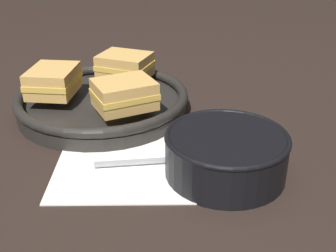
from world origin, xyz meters
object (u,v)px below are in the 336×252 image
sandwich_near_right (125,66)px  sandwich_far_left (53,81)px  soup_bowl (226,152)px  spoon (169,160)px  skillet (103,102)px  sandwich_near_left (124,94)px

sandwich_near_right → sandwich_far_left: bearing=-142.4°
soup_bowl → spoon: 0.09m
skillet → sandwich_near_right: (0.03, 0.08, 0.04)m
skillet → soup_bowl: bearing=-43.4°
soup_bowl → sandwich_near_left: bearing=140.3°
sandwich_near_right → spoon: bearing=-69.1°
sandwich_near_left → sandwich_near_right: size_ratio=1.05×
skillet → sandwich_far_left: sandwich_far_left is taller
soup_bowl → sandwich_far_left: sandwich_far_left is taller
skillet → sandwich_near_left: sandwich_near_left is taller
sandwich_near_left → soup_bowl: bearing=-39.7°
spoon → sandwich_near_left: (-0.08, 0.11, 0.06)m
spoon → sandwich_near_left: 0.15m
soup_bowl → sandwich_far_left: 0.35m
skillet → sandwich_near_right: sandwich_near_right is taller
sandwich_far_left → sandwich_near_right: bearing=37.6°
soup_bowl → sandwich_near_right: size_ratio=1.47×
spoon → sandwich_far_left: 0.28m
skillet → sandwich_near_left: size_ratio=2.56×
skillet → sandwich_near_left: 0.10m
spoon → skillet: skillet is taller
soup_bowl → spoon: (-0.08, 0.02, -0.03)m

